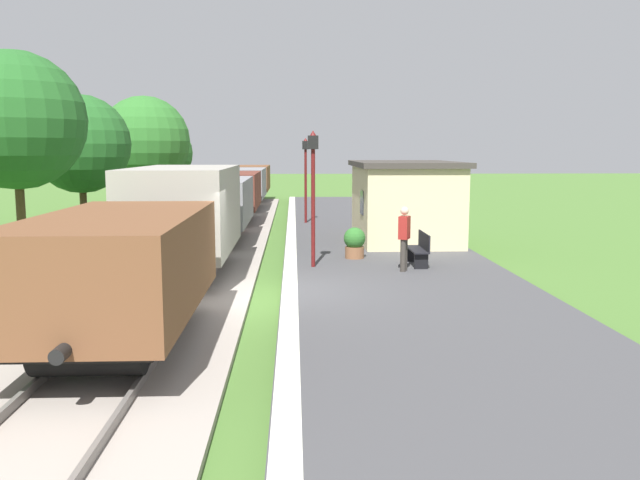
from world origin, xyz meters
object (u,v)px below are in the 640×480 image
(bench_near_hut, at_px, (420,248))
(lamp_post_near, at_px, (313,173))
(lamp_post_far, at_px, (306,164))
(person_waiting, at_px, (404,236))
(potted_planter, at_px, (355,242))
(tree_trackside_far, at_px, (81,144))
(freight_train, at_px, (223,199))
(station_hut, at_px, (404,201))
(tree_trackside_mid, at_px, (15,121))
(tree_field_distant, at_px, (162,153))
(tree_field_left, at_px, (145,141))

(bench_near_hut, relative_size, lamp_post_near, 0.41)
(bench_near_hut, bearing_deg, lamp_post_far, 105.21)
(person_waiting, height_order, lamp_post_far, lamp_post_far)
(potted_planter, bearing_deg, tree_trackside_far, 143.31)
(freight_train, xyz_separation_m, lamp_post_near, (3.43, -9.19, 1.35))
(station_hut, bearing_deg, lamp_post_near, -122.51)
(station_hut, distance_m, person_waiting, 6.15)
(person_waiting, relative_size, potted_planter, 1.87)
(freight_train, distance_m, potted_planter, 9.13)
(potted_planter, bearing_deg, station_hut, 61.62)
(bench_near_hut, distance_m, lamp_post_near, 3.62)
(tree_trackside_mid, bearing_deg, tree_field_distant, 87.69)
(person_waiting, height_order, potted_planter, person_waiting)
(station_hut, distance_m, tree_trackside_mid, 12.96)
(freight_train, bearing_deg, potted_planter, -58.97)
(station_hut, height_order, person_waiting, station_hut)
(potted_planter, bearing_deg, person_waiting, -62.68)
(person_waiting, bearing_deg, bench_near_hut, -100.17)
(person_waiting, distance_m, tree_trackside_far, 15.21)
(lamp_post_near, distance_m, tree_trackside_mid, 9.84)
(freight_train, bearing_deg, station_hut, -29.83)
(freight_train, relative_size, bench_near_hut, 26.13)
(station_hut, bearing_deg, freight_train, 150.17)
(freight_train, distance_m, tree_trackside_mid, 8.71)
(lamp_post_near, height_order, tree_trackside_mid, tree_trackside_mid)
(station_hut, height_order, tree_field_left, tree_field_left)
(tree_trackside_mid, bearing_deg, lamp_post_far, 40.24)
(lamp_post_near, bearing_deg, person_waiting, -17.64)
(lamp_post_near, bearing_deg, freight_train, 110.45)
(potted_planter, relative_size, tree_trackside_far, 0.16)
(station_hut, relative_size, tree_trackside_far, 1.03)
(lamp_post_near, height_order, tree_field_distant, tree_field_distant)
(tree_field_left, bearing_deg, tree_field_distant, 92.89)
(freight_train, height_order, tree_trackside_far, tree_trackside_far)
(lamp_post_near, relative_size, tree_field_left, 0.60)
(bench_near_hut, bearing_deg, lamp_post_near, -177.59)
(lamp_post_far, relative_size, tree_trackside_far, 0.66)
(person_waiting, distance_m, tree_field_distant, 25.46)
(potted_planter, bearing_deg, lamp_post_far, 97.48)
(lamp_post_far, relative_size, tree_trackside_mid, 0.57)
(potted_planter, height_order, tree_field_distant, tree_field_distant)
(tree_field_left, height_order, tree_field_distant, tree_field_left)
(freight_train, xyz_separation_m, potted_planter, (4.69, -7.80, -0.73))
(tree_field_left, bearing_deg, bench_near_hut, -55.87)
(tree_field_distant, bearing_deg, tree_trackside_mid, -92.31)
(tree_trackside_far, height_order, tree_field_left, tree_field_left)
(person_waiting, relative_size, tree_trackside_mid, 0.26)
(bench_near_hut, height_order, tree_field_distant, tree_field_distant)
(bench_near_hut, distance_m, tree_trackside_mid, 13.03)
(station_hut, xyz_separation_m, tree_trackside_mid, (-12.52, -2.01, 2.68))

